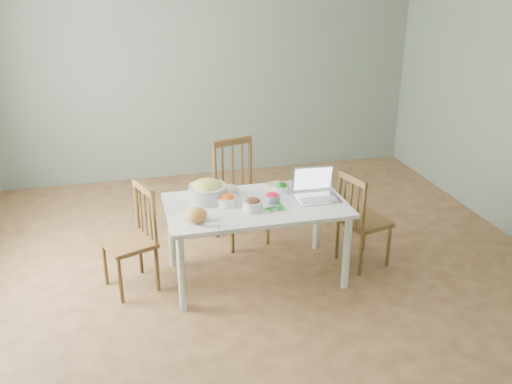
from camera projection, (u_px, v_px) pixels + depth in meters
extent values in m
cube|color=#4F3820|center=(264.00, 272.00, 4.82)|extent=(5.00, 5.00, 0.00)
cube|color=slate|center=(210.00, 65.00, 6.53)|extent=(5.00, 0.00, 2.70)
cube|color=slate|center=(441.00, 298.00, 2.06)|extent=(5.00, 0.00, 2.70)
ellipsoid|color=#AC8032|center=(196.00, 215.00, 4.17)|extent=(0.22, 0.22, 0.11)
cube|color=silver|center=(212.00, 225.00, 4.09)|extent=(0.12, 0.07, 0.03)
cylinder|color=#D3BF79|center=(277.00, 186.00, 4.82)|extent=(0.22, 0.22, 0.02)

